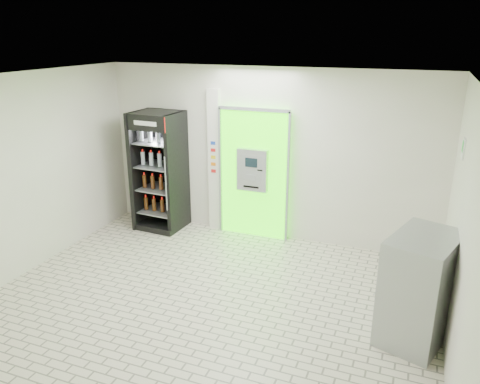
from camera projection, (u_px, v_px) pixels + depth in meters
The scene contains 7 objects.
ground at pixel (208, 302), 6.44m from camera, with size 6.00×6.00×0.00m, color beige.
room_shell at pixel (205, 175), 5.84m from camera, with size 6.00×6.00×6.00m.
atm_assembly at pixel (254, 173), 8.26m from camera, with size 1.30×0.24×2.33m.
pillar at pixel (215, 161), 8.51m from camera, with size 0.22×0.11×2.60m.
beverage_cooler at pixel (160, 173), 8.65m from camera, with size 0.86×0.80×2.19m.
steel_cabinet at pixel (419, 288), 5.51m from camera, with size 0.96×1.16×1.33m.
exit_sign at pixel (463, 149), 5.96m from camera, with size 0.02×0.22×0.26m.
Camera 1 is at (2.44, -5.06, 3.53)m, focal length 35.00 mm.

